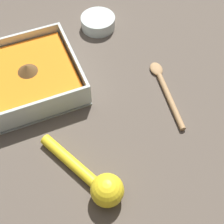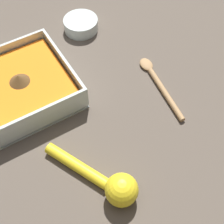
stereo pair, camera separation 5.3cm
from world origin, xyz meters
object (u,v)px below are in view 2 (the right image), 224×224
lemon_squeezer (110,184)px  wooden_spoon (159,83)px  square_dish (22,88)px  spice_bowl (81,25)px

lemon_squeezer → wooden_spoon: size_ratio=0.96×
square_dish → wooden_spoon: (-0.13, -0.27, -0.02)m
square_dish → lemon_squeezer: bearing=-170.0°
square_dish → lemon_squeezer: 0.29m
wooden_spoon → spice_bowl: bearing=22.1°
wooden_spoon → square_dish: bearing=72.7°
lemon_squeezer → wooden_spoon: 0.27m
spice_bowl → wooden_spoon: (-0.25, -0.06, -0.01)m
square_dish → wooden_spoon: bearing=-116.0°
spice_bowl → wooden_spoon: 0.26m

